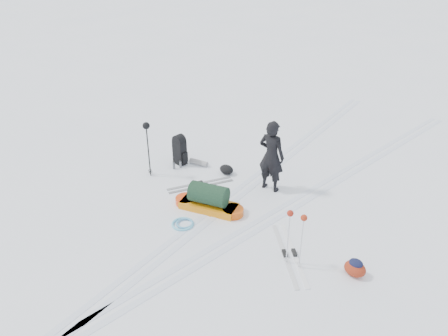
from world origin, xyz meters
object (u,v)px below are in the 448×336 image
at_px(pulk_sled, 209,200).
at_px(ski_poles_black, 147,132).
at_px(skier, 271,156).
at_px(expedition_rucksack, 182,151).

relative_size(pulk_sled, ski_poles_black, 1.17).
distance_m(skier, ski_poles_black, 3.24).
bearing_deg(expedition_rucksack, ski_poles_black, -97.95).
xyz_separation_m(skier, ski_poles_black, (-2.88, -1.44, 0.32)).
height_order(skier, expedition_rucksack, skier).
bearing_deg(pulk_sled, skier, 54.03).
relative_size(skier, expedition_rucksack, 2.00).
bearing_deg(expedition_rucksack, skier, 13.39).
height_order(skier, ski_poles_black, skier).
height_order(expedition_rucksack, ski_poles_black, ski_poles_black).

